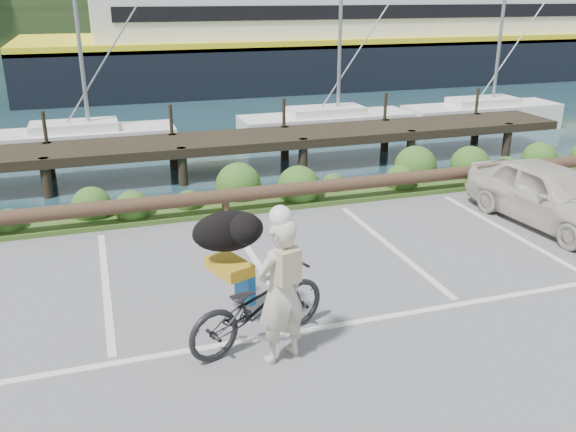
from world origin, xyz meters
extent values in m
plane|color=#5F5F61|center=(0.00, 0.00, 0.00)|extent=(72.00, 72.00, 0.00)
plane|color=#19343D|center=(0.00, 48.00, -1.20)|extent=(160.00, 160.00, 0.00)
cube|color=#3D5B21|center=(0.00, 5.30, 0.05)|extent=(34.00, 1.60, 0.10)
imported|color=black|center=(-0.66, -0.46, 0.57)|extent=(2.29, 1.45, 1.13)
imported|color=beige|center=(-0.48, -0.94, 0.98)|extent=(0.84, 0.69, 1.97)
ellipsoid|color=black|center=(-0.89, 0.19, 1.43)|extent=(0.81, 1.12, 0.58)
imported|color=beige|center=(6.23, 2.11, 0.64)|extent=(1.90, 3.90, 1.28)
camera|label=1|loc=(-2.52, -7.52, 4.54)|focal=38.00mm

